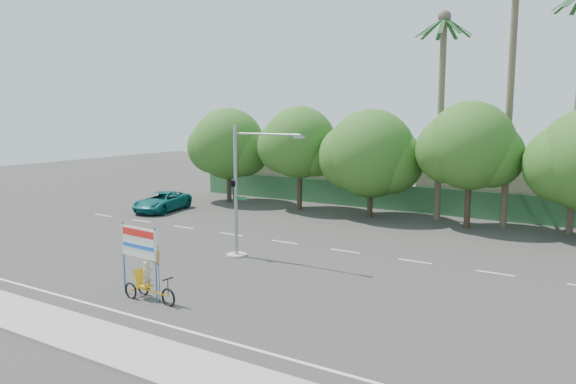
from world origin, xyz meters
The scene contains 14 objects.
ground centered at (0.00, 0.00, 0.00)m, with size 120.00×120.00×0.00m, color #33302D.
sidewalk_near centered at (0.00, -7.50, 0.06)m, with size 50.00×2.40×0.12m, color gray.
fence centered at (0.00, 21.50, 1.00)m, with size 38.00×0.08×2.00m, color #336B3D.
building_left centered at (-10.00, 26.00, 2.00)m, with size 12.00×8.00×4.00m, color #B9AB93.
building_right centered at (8.00, 26.00, 1.80)m, with size 14.00×8.00×3.60m, color #B9AB93.
tree_far_left centered at (-14.05, 18.00, 4.76)m, with size 7.14×6.00×7.96m.
tree_left centered at (-7.05, 18.00, 5.06)m, with size 6.66×5.60×8.07m.
tree_center centered at (-1.05, 18.00, 4.47)m, with size 7.62×6.40×7.85m.
tree_right centered at (5.95, 18.00, 5.24)m, with size 6.90×5.80×8.36m.
palm_tall centered at (8.00, 19.50, 10.46)m, with size 3.73×3.79×17.45m.
palm_short centered at (3.50, 19.50, 8.86)m, with size 3.73×3.79×14.45m.
traffic_signal centered at (-2.20, 3.98, 2.92)m, with size 4.72×1.10×7.00m.
trike_billboard centered at (-1.46, -3.55, 1.26)m, with size 3.19×0.81×3.13m.
pickup_truck centered at (-15.62, 11.69, 0.75)m, with size 2.47×5.37×1.49m, color #0D5F60.
Camera 1 is at (15.46, -19.29, 7.74)m, focal length 35.00 mm.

